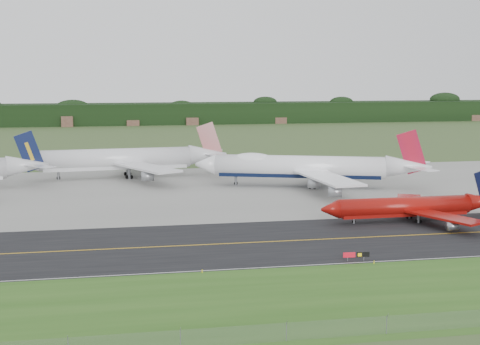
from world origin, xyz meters
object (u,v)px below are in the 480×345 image
object	(u,v)px
jet_star_tail	(127,159)
taxiway_sign	(356,255)
jet_ba_747	(308,167)
jet_red_737	(414,207)

from	to	relation	value
jet_star_tail	taxiway_sign	bearing A→B (deg)	-69.49
jet_ba_747	jet_red_737	world-z (taller)	jet_ba_747
jet_star_tail	jet_ba_747	bearing A→B (deg)	-28.12
jet_ba_747	jet_red_737	xyz separation A→B (m)	(10.14, -43.06, -2.40)
jet_red_737	taxiway_sign	xyz separation A→B (m)	(-21.73, -25.96, -1.90)
jet_ba_747	jet_star_tail	bearing A→B (deg)	151.88
taxiway_sign	jet_red_737	bearing A→B (deg)	50.06
jet_ba_747	taxiway_sign	xyz separation A→B (m)	(-11.60, -69.02, -4.31)
jet_ba_747	jet_star_tail	distance (m)	53.02
jet_red_737	taxiway_sign	world-z (taller)	jet_red_737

